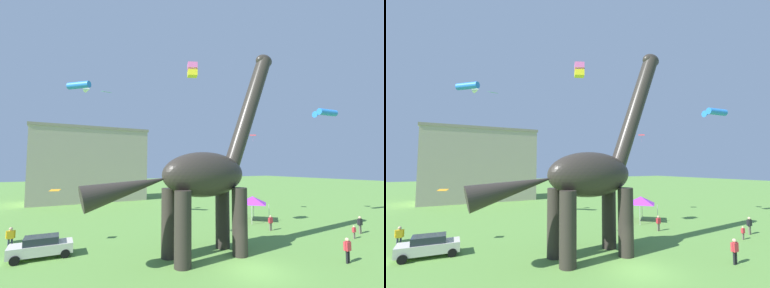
# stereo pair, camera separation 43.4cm
# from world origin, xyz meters

# --- Properties ---
(ground_plane) EXTENTS (240.00, 240.00, 0.00)m
(ground_plane) POSITION_xyz_m (0.00, 0.00, 0.00)
(ground_plane) COLOR #5B8E3D
(dinosaur_sculpture) EXTENTS (16.05, 3.40, 16.77)m
(dinosaur_sculpture) POSITION_xyz_m (-1.45, 3.69, 6.07)
(dinosaur_sculpture) COLOR #2D2823
(dinosaur_sculpture) RESTS_ON ground_plane
(parked_sedan_left) EXTENTS (4.26, 2.02, 1.55)m
(parked_sedan_left) POSITION_xyz_m (-12.01, 9.33, 0.81)
(parked_sedan_left) COLOR silver
(parked_sedan_left) RESTS_ON ground_plane
(person_near_flyer) EXTENTS (0.45, 0.20, 1.20)m
(person_near_flyer) POSITION_xyz_m (13.24, 1.09, 0.72)
(person_near_flyer) COLOR #6B6056
(person_near_flyer) RESTS_ON ground_plane
(person_vendor_side) EXTENTS (0.58, 0.26, 1.55)m
(person_vendor_side) POSITION_xyz_m (8.79, 7.09, 0.94)
(person_vendor_side) COLOR #6B6056
(person_vendor_side) RESTS_ON ground_plane
(person_watching_child) EXTENTS (0.67, 0.29, 1.78)m
(person_watching_child) POSITION_xyz_m (-14.21, 12.62, 1.08)
(person_watching_child) COLOR #2D3347
(person_watching_child) RESTS_ON ground_plane
(person_photographer) EXTENTS (0.64, 0.28, 1.70)m
(person_photographer) POSITION_xyz_m (15.63, 1.85, 1.03)
(person_photographer) COLOR #6B6056
(person_photographer) RESTS_ON ground_plane
(person_strolling_adult) EXTENTS (0.65, 0.28, 1.73)m
(person_strolling_adult) POSITION_xyz_m (6.60, -2.23, 1.05)
(person_strolling_adult) COLOR black
(person_strolling_adult) RESTS_ON ground_plane
(festival_canopy_tent) EXTENTS (3.15, 3.15, 3.00)m
(festival_canopy_tent) POSITION_xyz_m (10.34, 11.51, 2.54)
(festival_canopy_tent) COLOR #B2B2B7
(festival_canopy_tent) RESTS_ON ground_plane
(kite_apex) EXTENTS (1.21, 1.21, 1.32)m
(kite_apex) POSITION_xyz_m (0.28, 8.57, 16.12)
(kite_apex) COLOR pink
(kite_mid_left) EXTENTS (3.04, 3.05, 0.87)m
(kite_mid_left) POSITION_xyz_m (-8.60, 20.78, 16.46)
(kite_mid_left) COLOR #287AE5
(kite_near_high) EXTENTS (3.12, 2.71, 0.90)m
(kite_near_high) POSITION_xyz_m (20.72, 8.51, 13.84)
(kite_near_high) COLOR #287AE5
(kite_high_left) EXTENTS (0.77, 0.63, 0.14)m
(kite_high_left) POSITION_xyz_m (-7.97, 7.78, 12.57)
(kite_high_left) COLOR green
(kite_mid_right) EXTENTS (1.05, 0.99, 1.08)m
(kite_mid_right) POSITION_xyz_m (13.69, 14.94, 11.06)
(kite_mid_right) COLOR red
(kite_high_right) EXTENTS (0.97, 0.85, 0.13)m
(kite_high_right) POSITION_xyz_m (-11.20, 11.95, 4.65)
(kite_high_right) COLOR orange
(background_building_block) EXTENTS (20.89, 9.20, 14.00)m
(background_building_block) POSITION_xyz_m (-4.49, 41.54, 7.01)
(background_building_block) COLOR #B7A893
(background_building_block) RESTS_ON ground_plane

